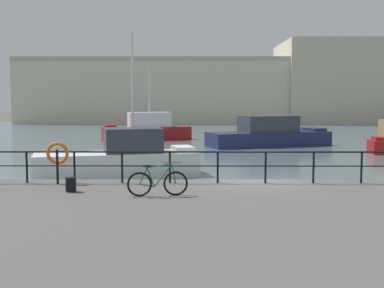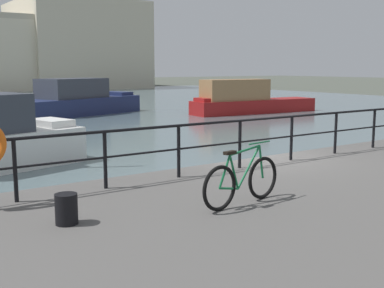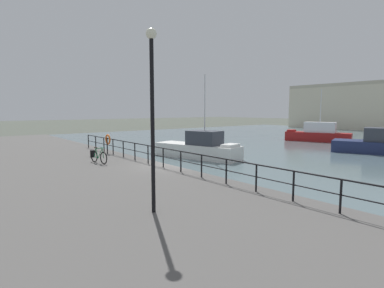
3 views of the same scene
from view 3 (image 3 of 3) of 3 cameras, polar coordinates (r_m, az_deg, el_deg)
ground_plane at (r=17.63m, az=-3.98°, el=-7.04°), size 240.00×240.00×0.00m
water_basin at (r=42.60m, az=31.56°, el=-0.07°), size 80.00×60.00×0.01m
quay_promenade at (r=14.90m, az=-25.17°, el=-8.20°), size 56.00×13.00×0.98m
moored_blue_motorboat at (r=42.85m, az=22.50°, el=1.73°), size 8.12×4.32×6.78m
moored_small_launch at (r=25.96m, az=1.32°, el=-0.73°), size 8.14×4.04×6.98m
quay_railing at (r=15.94m, az=-3.83°, el=-2.18°), size 24.08×0.07×1.08m
parked_bicycle at (r=18.66m, az=-17.07°, el=-2.28°), size 1.76×0.32×0.98m
mooring_bollard at (r=21.40m, az=-18.11°, el=-1.69°), size 0.32×0.32×0.44m
life_ring_stand at (r=22.57m, az=-15.50°, el=0.72°), size 0.75×0.16×1.40m
quay_lamp_post at (r=9.11m, az=-7.47°, el=8.23°), size 0.32×0.32×5.45m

